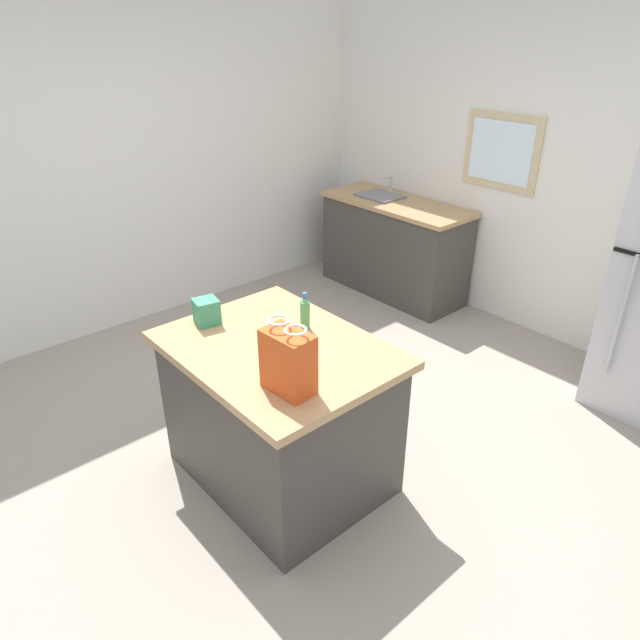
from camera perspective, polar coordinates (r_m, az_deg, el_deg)
ground at (r=3.70m, az=-0.50°, el=-12.25°), size 5.88×5.88×0.00m
back_wall at (r=4.91m, az=22.32°, el=14.13°), size 4.81×0.13×2.78m
left_wall at (r=5.02m, az=-19.47°, el=14.85°), size 0.10×4.90×2.78m
kitchen_island at (r=3.23m, az=-4.06°, el=-9.22°), size 1.22×0.93×0.87m
sink_counter at (r=5.56m, az=7.36°, el=7.33°), size 1.47×0.59×1.09m
shopping_bag at (r=2.57m, az=-3.21°, el=-4.13°), size 0.25×0.16×0.34m
small_box at (r=3.24m, az=-11.27°, el=0.83°), size 0.15×0.15×0.15m
bottle at (r=3.11m, az=-1.52°, el=0.73°), size 0.05×0.05×0.22m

